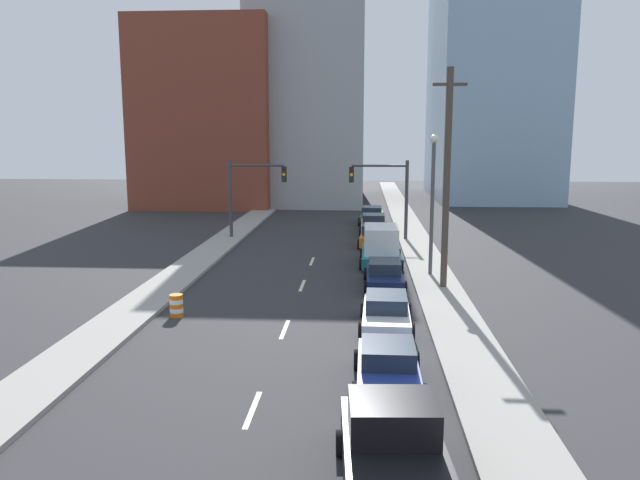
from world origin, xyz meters
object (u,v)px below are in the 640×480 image
at_px(utility_pole_right_mid, 447,179).
at_px(pickup_truck_black, 396,461).
at_px(sedan_tan, 373,225).
at_px(sedan_green, 372,216).
at_px(traffic_signal_left, 247,188).
at_px(sedan_navy, 384,275).
at_px(traffic_barrel, 176,306).
at_px(sedan_blue, 388,367).
at_px(street_lamp, 432,195).
at_px(traffic_signal_right, 389,189).
at_px(sedan_orange, 374,236).
at_px(sedan_white, 386,313).
at_px(box_truck_teal, 381,247).

bearing_deg(utility_pole_right_mid, pickup_truck_black, -100.32).
relative_size(utility_pole_right_mid, sedan_tan, 2.36).
height_order(utility_pole_right_mid, sedan_green, utility_pole_right_mid).
bearing_deg(traffic_signal_left, sedan_navy, -55.75).
bearing_deg(traffic_barrel, sedan_blue, -38.45).
relative_size(pickup_truck_black, sedan_navy, 1.28).
height_order(traffic_barrel, street_lamp, street_lamp).
bearing_deg(pickup_truck_black, sedan_blue, 85.94).
xyz_separation_m(pickup_truck_black, sedan_tan, (0.11, 35.32, -0.05)).
bearing_deg(utility_pole_right_mid, traffic_signal_left, 130.90).
relative_size(traffic_signal_right, sedan_navy, 1.25).
bearing_deg(sedan_orange, sedan_white, -86.34).
xyz_separation_m(utility_pole_right_mid, street_lamp, (-0.35, 2.76, -1.03)).
xyz_separation_m(traffic_barrel, sedan_green, (8.55, 28.02, 0.21)).
bearing_deg(pickup_truck_black, traffic_barrel, 120.71).
height_order(utility_pole_right_mid, sedan_tan, utility_pole_right_mid).
distance_m(traffic_signal_left, street_lamp, 16.56).
bearing_deg(sedan_green, box_truck_teal, -86.66).
distance_m(traffic_signal_right, utility_pole_right_mid, 14.46).
bearing_deg(pickup_truck_black, sedan_navy, 85.39).
relative_size(traffic_barrel, sedan_green, 0.20).
height_order(traffic_barrel, sedan_navy, sedan_navy).
bearing_deg(utility_pole_right_mid, sedan_blue, -104.72).
xyz_separation_m(sedan_white, sedan_navy, (0.16, 6.76, -0.02)).
bearing_deg(sedan_orange, pickup_truck_black, -86.96).
bearing_deg(sedan_tan, pickup_truck_black, -90.01).
xyz_separation_m(traffic_signal_right, sedan_orange, (-1.07, -2.06, -3.08)).
height_order(traffic_signal_left, street_lamp, street_lamp).
distance_m(traffic_signal_right, box_truck_teal, 8.83).
bearing_deg(traffic_barrel, street_lamp, 35.41).
relative_size(pickup_truck_black, sedan_blue, 1.37).
distance_m(sedan_white, sedan_navy, 6.76).
distance_m(street_lamp, pickup_truck_black, 21.18).
xyz_separation_m(pickup_truck_black, sedan_green, (0.05, 40.57, -0.06)).
xyz_separation_m(traffic_signal_right, sedan_blue, (-1.07, -26.35, -3.11)).
distance_m(pickup_truck_black, sedan_orange, 30.04).
bearing_deg(sedan_navy, sedan_orange, 91.55).
bearing_deg(utility_pole_right_mid, sedan_tan, 100.25).
height_order(traffic_signal_right, box_truck_teal, traffic_signal_right).
distance_m(sedan_navy, sedan_tan, 17.07).
bearing_deg(utility_pole_right_mid, street_lamp, 97.20).
bearing_deg(traffic_signal_right, sedan_white, -92.53).
height_order(box_truck_teal, sedan_green, box_truck_teal).
height_order(traffic_signal_right, sedan_orange, traffic_signal_right).
height_order(traffic_signal_right, street_lamp, street_lamp).
height_order(traffic_signal_left, sedan_white, traffic_signal_left).
bearing_deg(sedan_blue, traffic_barrel, 141.88).
bearing_deg(pickup_truck_black, sedan_tan, 86.41).
distance_m(traffic_signal_left, sedan_navy, 17.03).
height_order(street_lamp, sedan_tan, street_lamp).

